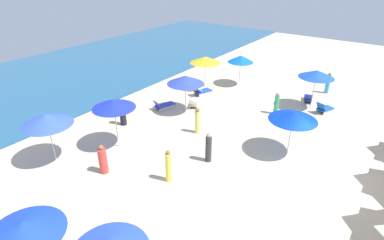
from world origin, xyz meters
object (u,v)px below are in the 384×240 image
at_px(beachgoer_2, 328,84).
at_px(umbrella_1, 317,74).
at_px(lounge_chair_2_1, 200,90).
at_px(umbrella_4, 185,80).
at_px(lounge_chair_1_0, 324,109).
at_px(lounge_chair_1_1, 308,98).
at_px(beachgoer_1, 277,104).
at_px(umbrella_8, 47,119).
at_px(beachgoer_5, 123,113).
at_px(umbrella_0, 24,228).
at_px(lounge_chair_4_1, 194,103).
at_px(beachgoer_6, 209,148).
at_px(umbrella_7, 241,59).
at_px(umbrella_3, 114,104).
at_px(beachgoer_0, 169,167).
at_px(lounge_chair_2_0, 202,91).
at_px(beachgoer_3, 198,121).
at_px(umbrella_2, 205,60).
at_px(lounge_chair_4_0, 164,105).
at_px(beachgoer_4, 103,160).
at_px(umbrella_6, 293,116).

bearing_deg(beachgoer_2, umbrella_1, -116.13).
xyz_separation_m(lounge_chair_2_1, umbrella_4, (-3.17, -1.04, 1.99)).
distance_m(lounge_chair_1_0, lounge_chair_1_1, 1.81).
height_order(lounge_chair_1_1, beachgoer_1, beachgoer_1).
bearing_deg(umbrella_8, beachgoer_5, 1.25).
distance_m(umbrella_0, lounge_chair_4_1, 14.00).
relative_size(umbrella_8, beachgoer_6, 1.63).
bearing_deg(umbrella_7, umbrella_3, 176.25).
xyz_separation_m(umbrella_0, beachgoer_2, (21.33, -3.20, -1.30)).
distance_m(umbrella_1, umbrella_8, 16.24).
distance_m(umbrella_7, beachgoer_0, 13.32).
bearing_deg(umbrella_0, beachgoer_2, -8.53).
bearing_deg(lounge_chair_1_1, lounge_chair_2_0, 10.84).
bearing_deg(lounge_chair_2_1, umbrella_7, -130.27).
bearing_deg(beachgoer_3, umbrella_2, -160.38).
relative_size(lounge_chair_4_1, beachgoer_2, 0.90).
height_order(lounge_chair_1_1, beachgoer_0, beachgoer_0).
bearing_deg(umbrella_2, lounge_chair_4_0, 178.09).
distance_m(umbrella_2, lounge_chair_4_1, 4.11).
bearing_deg(umbrella_2, lounge_chair_2_0, -155.50).
distance_m(umbrella_7, beachgoer_2, 6.79).
xyz_separation_m(umbrella_4, umbrella_8, (-8.41, 1.86, 0.09)).
xyz_separation_m(lounge_chair_4_1, beachgoer_2, (7.91, -6.73, 0.52)).
relative_size(lounge_chair_1_0, beachgoer_4, 0.90).
distance_m(umbrella_2, beachgoer_0, 11.86).
distance_m(umbrella_0, umbrella_2, 17.42).
bearing_deg(beachgoer_5, beachgoer_2, -83.52).
relative_size(lounge_chair_2_1, beachgoer_0, 0.96).
bearing_deg(umbrella_4, lounge_chair_2_0, 14.22).
height_order(lounge_chair_1_1, lounge_chair_4_1, lounge_chair_1_1).
bearing_deg(umbrella_0, beachgoer_4, 28.26).
distance_m(umbrella_6, beachgoer_1, 4.93).
height_order(lounge_chair_2_1, umbrella_4, umbrella_4).
distance_m(umbrella_4, umbrella_7, 6.54).
bearing_deg(beachgoer_2, beachgoer_5, -148.46).
xyz_separation_m(beachgoer_2, beachgoer_3, (-10.77, 4.42, 0.02)).
relative_size(umbrella_6, beachgoer_6, 1.51).
bearing_deg(lounge_chair_2_1, umbrella_8, 70.18).
height_order(umbrella_7, beachgoer_4, umbrella_7).
distance_m(umbrella_0, umbrella_3, 7.82).
distance_m(umbrella_3, beachgoer_6, 5.29).
distance_m(beachgoer_0, beachgoer_3, 4.66).
bearing_deg(beachgoer_2, umbrella_2, -174.17).
bearing_deg(beachgoer_3, beachgoer_2, 146.90).
height_order(lounge_chair_4_0, beachgoer_2, beachgoer_2).
relative_size(umbrella_8, beachgoer_0, 1.60).
bearing_deg(lounge_chair_4_1, lounge_chair_1_1, -167.71).
bearing_deg(lounge_chair_2_0, beachgoer_5, 100.20).
xyz_separation_m(umbrella_8, beachgoer_5, (4.67, 0.10, -1.57)).
xyz_separation_m(umbrella_6, umbrella_8, (-7.51, 9.20, 0.18)).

